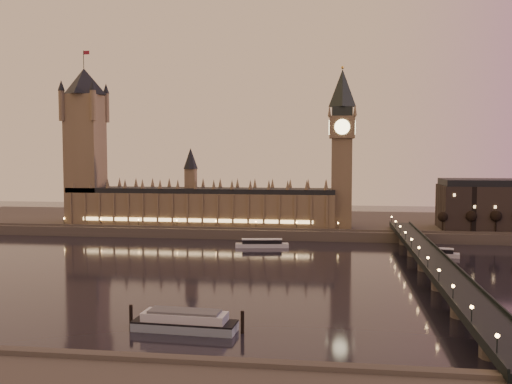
# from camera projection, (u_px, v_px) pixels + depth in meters

# --- Properties ---
(ground) EXTENTS (700.00, 700.00, 0.00)m
(ground) POSITION_uv_depth(u_px,v_px,m) (223.00, 273.00, 258.18)
(ground) COLOR black
(ground) RESTS_ON ground
(far_embankment) EXTENTS (560.00, 130.00, 6.00)m
(far_embankment) POSITION_uv_depth(u_px,v_px,m) (307.00, 224.00, 416.91)
(far_embankment) COLOR #423D35
(far_embankment) RESTS_ON ground
(palace_of_westminster) EXTENTS (180.00, 26.62, 52.00)m
(palace_of_westminster) POSITION_uv_depth(u_px,v_px,m) (199.00, 202.00, 381.78)
(palace_of_westminster) COLOR brown
(palace_of_westminster) RESTS_ON ground
(victoria_tower) EXTENTS (31.68, 31.68, 118.00)m
(victoria_tower) POSITION_uv_depth(u_px,v_px,m) (85.00, 137.00, 389.77)
(victoria_tower) COLOR brown
(victoria_tower) RESTS_ON ground
(big_ben) EXTENTS (17.68, 17.68, 104.00)m
(big_ben) POSITION_uv_depth(u_px,v_px,m) (342.00, 138.00, 365.99)
(big_ben) COLOR brown
(big_ben) RESTS_ON ground
(westminster_bridge) EXTENTS (13.20, 260.00, 15.30)m
(westminster_bridge) POSITION_uv_depth(u_px,v_px,m) (432.00, 267.00, 245.23)
(westminster_bridge) COLOR black
(westminster_bridge) RESTS_ON ground
(bare_tree_0) EXTENTS (6.29, 6.29, 12.79)m
(bare_tree_0) POSITION_uv_depth(u_px,v_px,m) (444.00, 217.00, 348.85)
(bare_tree_0) COLOR black
(bare_tree_0) RESTS_ON ground
(bare_tree_1) EXTENTS (6.29, 6.29, 12.79)m
(bare_tree_1) POSITION_uv_depth(u_px,v_px,m) (468.00, 217.00, 346.91)
(bare_tree_1) COLOR black
(bare_tree_1) RESTS_ON ground
(bare_tree_2) EXTENTS (6.29, 6.29, 12.79)m
(bare_tree_2) POSITION_uv_depth(u_px,v_px,m) (493.00, 217.00, 344.97)
(bare_tree_2) COLOR black
(bare_tree_2) RESTS_ON ground
(cruise_boat_a) EXTENTS (31.30, 11.11, 4.90)m
(cruise_boat_a) POSITION_uv_depth(u_px,v_px,m) (262.00, 244.00, 329.98)
(cruise_boat_a) COLOR silver
(cruise_boat_a) RESTS_ON ground
(cruise_boat_b) EXTENTS (25.62, 10.28, 4.60)m
(cruise_boat_b) POSITION_uv_depth(u_px,v_px,m) (435.00, 253.00, 300.47)
(cruise_boat_b) COLOR silver
(cruise_boat_b) RESTS_ON ground
(moored_barge) EXTENTS (36.98, 10.81, 6.79)m
(moored_barge) POSITION_uv_depth(u_px,v_px,m) (185.00, 321.00, 174.71)
(moored_barge) COLOR #8397A7
(moored_barge) RESTS_ON ground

